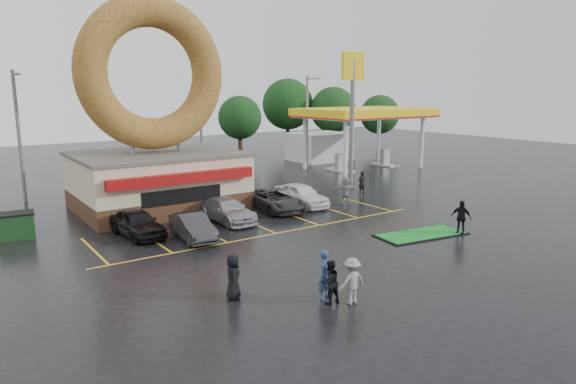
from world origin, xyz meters
TOP-DOWN VIEW (x-y plane):
  - ground at (0.00, 0.00)m, footprint 120.00×120.00m
  - donut_shop at (-3.00, 12.97)m, footprint 10.20×8.70m
  - gas_station at (20.00, 20.94)m, footprint 12.30×13.65m
  - shell_sign at (13.00, 12.00)m, footprint 2.20×0.36m
  - streetlight_left at (-10.00, 19.92)m, footprint 0.40×2.21m
  - streetlight_mid at (4.00, 20.92)m, footprint 0.40×2.21m
  - streetlight_right at (16.00, 21.92)m, footprint 0.40×2.21m
  - tree_far_a at (26.00, 30.00)m, footprint 5.60×5.60m
  - tree_far_b at (32.00, 28.00)m, footprint 4.90×4.90m
  - tree_far_c at (22.00, 34.00)m, footprint 6.30×6.30m
  - tree_far_d at (14.00, 32.00)m, footprint 4.90×4.90m
  - car_black at (-6.39, 7.23)m, footprint 2.16×4.42m
  - car_dgrey at (-4.17, 5.02)m, footprint 1.74×4.15m
  - car_silver at (-0.96, 7.27)m, footprint 2.15×4.80m
  - car_grey at (2.87, 8.00)m, footprint 2.54×5.07m
  - car_white at (5.03, 8.00)m, footprint 2.00×4.60m
  - person_blue at (-3.38, -5.03)m, footprint 0.81×0.68m
  - person_blackjkt at (-3.50, -5.44)m, footprint 0.82×0.65m
  - person_hoodie at (-2.86, -5.92)m, footprint 1.15×0.69m
  - person_bystander at (-6.22, -3.07)m, footprint 0.84×1.00m
  - person_cameraman at (8.14, -2.40)m, footprint 0.80×1.18m
  - person_walker_near at (7.82, 6.67)m, footprint 1.89×1.28m
  - person_walker_far at (11.15, 8.66)m, footprint 0.63×0.42m
  - dumpster at (-11.80, 10.48)m, footprint 1.92×1.39m
  - putting_green at (6.27, -1.32)m, footprint 5.27×2.86m

SIDE VIEW (x-z plane):
  - ground at x=0.00m, z-range 0.00..0.00m
  - putting_green at x=6.27m, z-range -0.27..0.35m
  - dumpster at x=-11.80m, z-range 0.00..1.30m
  - car_dgrey at x=-4.17m, z-range 0.00..1.33m
  - car_silver at x=-0.96m, z-range 0.00..1.37m
  - car_grey at x=2.87m, z-range 0.00..1.38m
  - car_black at x=-6.39m, z-range 0.00..1.45m
  - car_white at x=5.03m, z-range 0.00..1.54m
  - person_blackjkt at x=-3.50m, z-range 0.00..1.65m
  - person_walker_far at x=11.15m, z-range 0.00..1.73m
  - person_bystander at x=-6.22m, z-range 0.00..1.74m
  - person_hoodie at x=-2.86m, z-range 0.00..1.74m
  - person_cameraman at x=8.14m, z-range 0.00..1.87m
  - person_blue at x=-3.38m, z-range 0.00..1.91m
  - person_walker_near at x=7.82m, z-range 0.00..1.96m
  - gas_station at x=20.00m, z-range 0.75..6.65m
  - donut_shop at x=-3.00m, z-range -2.29..11.21m
  - tree_far_b at x=32.00m, z-range 1.03..8.03m
  - tree_far_d at x=14.00m, z-range 1.03..8.03m
  - streetlight_left at x=-10.00m, z-range 0.28..9.28m
  - streetlight_mid at x=4.00m, z-range 0.28..9.28m
  - streetlight_right at x=16.00m, z-range 0.28..9.28m
  - tree_far_a at x=26.00m, z-range 1.18..9.18m
  - tree_far_c at x=22.00m, z-range 1.34..10.34m
  - shell_sign at x=13.00m, z-range 2.08..12.68m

